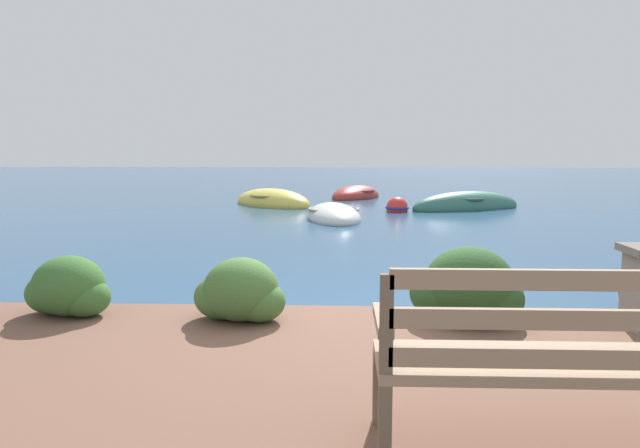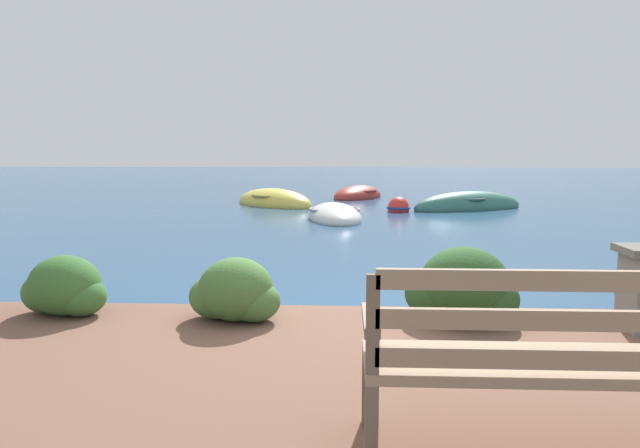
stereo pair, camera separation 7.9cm
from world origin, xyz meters
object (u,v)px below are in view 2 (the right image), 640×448
rowboat_far (274,203)px  rowboat_outer (358,196)px  park_bench (539,356)px  rowboat_mid (468,207)px  mooring_buoy (398,208)px  rowboat_nearest (334,217)px

rowboat_far → rowboat_outer: (2.43, 2.40, -0.01)m
park_bench → rowboat_mid: 12.87m
park_bench → mooring_buoy: bearing=85.8°
rowboat_mid → mooring_buoy: size_ratio=5.47×
rowboat_far → rowboat_outer: rowboat_far is taller
park_bench → rowboat_far: bearing=100.3°
rowboat_far → mooring_buoy: rowboat_far is taller
mooring_buoy → rowboat_nearest: bearing=-135.4°
rowboat_nearest → mooring_buoy: 2.26m
rowboat_far → mooring_buoy: 3.68m
park_bench → rowboat_mid: bearing=77.5°
rowboat_nearest → mooring_buoy: bearing=125.3°
park_bench → rowboat_outer: bearing=89.8°
rowboat_nearest → mooring_buoy: (1.61, 1.59, 0.04)m
rowboat_nearest → park_bench: bearing=-3.1°
rowboat_nearest → rowboat_mid: rowboat_mid is taller
rowboat_mid → park_bench: bearing=-124.2°
rowboat_nearest → rowboat_outer: (0.65, 5.44, 0.01)m
rowboat_outer → mooring_buoy: (0.96, -3.85, 0.03)m
rowboat_mid → rowboat_far: size_ratio=1.16×
rowboat_mid → rowboat_outer: 4.32m
park_bench → rowboat_nearest: size_ratio=0.61×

